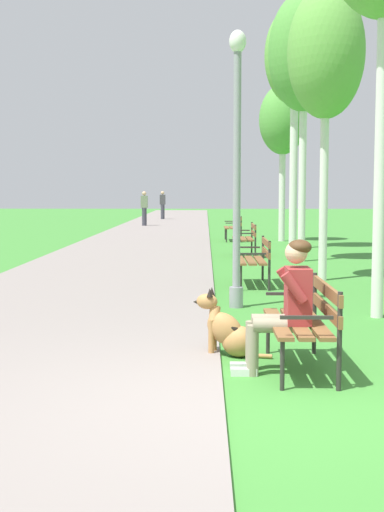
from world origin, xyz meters
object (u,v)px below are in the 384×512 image
at_px(park_bench_near, 306,317).
at_px(birch_tree_fifth, 295,59).
at_px(park_bench_far, 246,236).
at_px(park_bench_furthest, 235,226).
at_px(person_seated_on_near_bench, 286,301).
at_px(pedestrian_distant, 144,209).
at_px(pedestrian_further_distant, 163,205).
at_px(dog_shepherd, 229,331).
at_px(lamp_post_near, 237,166).
at_px(park_bench_mid, 256,257).
at_px(birch_tree_third, 326,54).
at_px(birch_tree_fourth, 304,54).
at_px(birch_tree_sixth, 283,121).

xyz_separation_m(park_bench_near, birch_tree_fifth, (1.59, 14.10, 4.93)).
bearing_deg(park_bench_far, park_bench_furthest, 90.78).
xyz_separation_m(park_bench_near, park_bench_far, (0.11, 11.70, 0.00)).
relative_size(park_bench_far, person_seated_on_near_bench, 1.20).
relative_size(park_bench_furthest, pedestrian_distant, 0.91).
distance_m(birch_tree_fifth, pedestrian_further_distant, 21.39).
distance_m(park_bench_furthest, birch_tree_fifth, 6.05).
relative_size(person_seated_on_near_bench, birch_tree_fifth, 0.18).
distance_m(dog_shepherd, lamp_post_near, 3.55).
relative_size(park_bench_near, lamp_post_near, 0.38).
height_order(park_bench_mid, birch_tree_third, birch_tree_third).
relative_size(person_seated_on_near_bench, birch_tree_fourth, 0.20).
distance_m(lamp_post_near, birch_tree_third, 4.22).
bearing_deg(birch_tree_sixth, person_seated_on_near_bench, -95.97).
bearing_deg(park_bench_mid, park_bench_far, 88.36).
height_order(park_bench_mid, park_bench_far, same).
bearing_deg(dog_shepherd, lamp_post_near, 86.19).
bearing_deg(park_bench_near, park_bench_far, 89.46).
height_order(person_seated_on_near_bench, birch_tree_fourth, birch_tree_fourth).
height_order(dog_shepherd, pedestrian_distant, pedestrian_distant).
bearing_deg(pedestrian_distant, dog_shepherd, -83.22).
xyz_separation_m(person_seated_on_near_bench, pedestrian_distant, (-3.61, 26.84, 0.16)).
bearing_deg(park_bench_near, park_bench_furthest, 89.88).
relative_size(birch_tree_third, birch_tree_fifth, 0.79).
bearing_deg(park_bench_near, person_seated_on_near_bench, -152.18).
distance_m(park_bench_far, dog_shepherd, 11.19).
distance_m(park_bench_far, park_bench_furthest, 5.55).
distance_m(park_bench_mid, person_seated_on_near_bench, 6.14).
bearing_deg(person_seated_on_near_bench, pedestrian_further_distant, 95.32).
xyz_separation_m(park_bench_far, park_bench_furthest, (-0.08, 5.55, 0.00)).
bearing_deg(dog_shepherd, birch_tree_third, 72.44).
relative_size(birch_tree_fifth, birch_tree_sixth, 1.34).
height_order(park_bench_far, pedestrian_distant, pedestrian_distant).
bearing_deg(birch_tree_fourth, pedestrian_distant, 107.54).
distance_m(park_bench_near, lamp_post_near, 3.95).
bearing_deg(birch_tree_sixth, park_bench_far, -105.26).
xyz_separation_m(birch_tree_sixth, pedestrian_distant, (-5.42, 9.56, -3.13)).
bearing_deg(birch_tree_fourth, birch_tree_sixth, 87.87).
bearing_deg(park_bench_far, lamp_post_near, -94.34).
xyz_separation_m(person_seated_on_near_bench, birch_tree_fourth, (1.55, 10.49, 4.19)).
relative_size(lamp_post_near, pedestrian_further_distant, 2.39).
relative_size(lamp_post_near, pedestrian_distant, 2.39).
height_order(park_bench_furthest, pedestrian_further_distant, pedestrian_further_distant).
height_order(lamp_post_near, birch_tree_sixth, birch_tree_sixth).
relative_size(birch_tree_third, birch_tree_fourth, 0.86).
height_order(birch_tree_fourth, pedestrian_further_distant, birch_tree_fourth).
bearing_deg(park_bench_furthest, park_bench_mid, -90.44).
bearing_deg(lamp_post_near, park_bench_mid, 79.40).
distance_m(dog_shepherd, birch_tree_fourth, 11.05).
bearing_deg(birch_tree_third, pedestrian_further_distant, 99.63).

